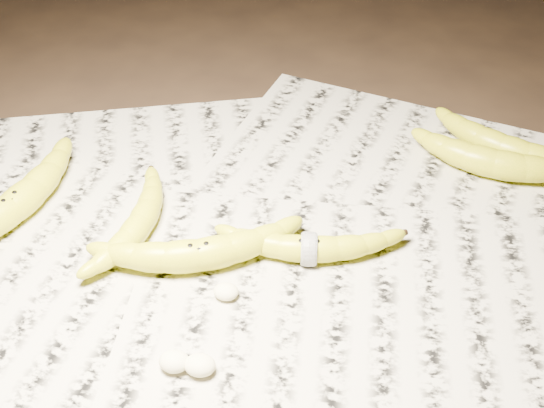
# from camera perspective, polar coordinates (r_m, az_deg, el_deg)

# --- Properties ---
(ground) EXTENTS (3.00, 3.00, 0.00)m
(ground) POSITION_cam_1_polar(r_m,az_deg,el_deg) (0.88, -1.94, -3.98)
(ground) COLOR black
(ground) RESTS_ON ground
(newspaper_patch) EXTENTS (0.90, 0.70, 0.01)m
(newspaper_patch) POSITION_cam_1_polar(r_m,az_deg,el_deg) (0.89, -0.49, -3.09)
(newspaper_patch) COLOR #B6B09C
(newspaper_patch) RESTS_ON ground
(banana_left_a) EXTENTS (0.15, 0.24, 0.04)m
(banana_left_a) POSITION_cam_1_polar(r_m,az_deg,el_deg) (0.95, -19.09, -0.13)
(banana_left_a) COLOR yellow
(banana_left_a) RESTS_ON newspaper_patch
(banana_left_b) EXTENTS (0.08, 0.17, 0.03)m
(banana_left_b) POSITION_cam_1_polar(r_m,az_deg,el_deg) (0.90, -9.94, -1.29)
(banana_left_b) COLOR yellow
(banana_left_b) RESTS_ON newspaper_patch
(banana_center) EXTENTS (0.22, 0.13, 0.04)m
(banana_center) POSITION_cam_1_polar(r_m,az_deg,el_deg) (0.85, -5.54, -3.65)
(banana_center) COLOR yellow
(banana_center) RESTS_ON newspaper_patch
(banana_taped) EXTENTS (0.19, 0.07, 0.03)m
(banana_taped) POSITION_cam_1_polar(r_m,az_deg,el_deg) (0.86, 2.80, -3.22)
(banana_taped) COLOR yellow
(banana_taped) RESTS_ON newspaper_patch
(banana_upper_a) EXTENTS (0.19, 0.13, 0.04)m
(banana_upper_a) POSITION_cam_1_polar(r_m,az_deg,el_deg) (1.05, 17.01, 4.30)
(banana_upper_a) COLOR yellow
(banana_upper_a) RESTS_ON newspaper_patch
(banana_upper_b) EXTENTS (0.20, 0.10, 0.04)m
(banana_upper_b) POSITION_cam_1_polar(r_m,az_deg,el_deg) (1.01, 16.46, 3.12)
(banana_upper_b) COLOR yellow
(banana_upper_b) RESTS_ON newspaper_patch
(measuring_tape) EXTENTS (0.01, 0.04, 0.04)m
(measuring_tape) POSITION_cam_1_polar(r_m,az_deg,el_deg) (0.86, 2.80, -3.22)
(measuring_tape) COLOR white
(measuring_tape) RESTS_ON newspaper_patch
(flesh_chunk_a) EXTENTS (0.03, 0.03, 0.02)m
(flesh_chunk_a) POSITION_cam_1_polar(r_m,az_deg,el_deg) (0.76, -5.48, -11.81)
(flesh_chunk_a) COLOR #FBF4C2
(flesh_chunk_a) RESTS_ON newspaper_patch
(flesh_chunk_b) EXTENTS (0.03, 0.03, 0.02)m
(flesh_chunk_b) POSITION_cam_1_polar(r_m,az_deg,el_deg) (0.77, -7.39, -11.50)
(flesh_chunk_b) COLOR #FBF4C2
(flesh_chunk_b) RESTS_ON newspaper_patch
(flesh_chunk_c) EXTENTS (0.03, 0.02, 0.02)m
(flesh_chunk_c) POSITION_cam_1_polar(r_m,az_deg,el_deg) (0.82, -3.49, -6.41)
(flesh_chunk_c) COLOR #FBF4C2
(flesh_chunk_c) RESTS_ON newspaper_patch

